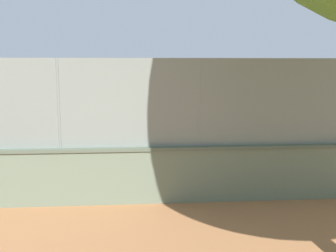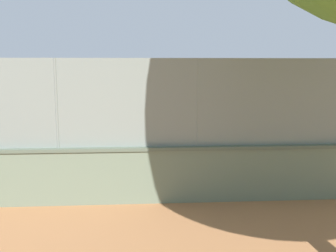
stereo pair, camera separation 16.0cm
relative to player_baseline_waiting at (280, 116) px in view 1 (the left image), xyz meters
The scene contains 6 objects.
ground_plane 6.09m from the player_baseline_waiting, ahead, with size 260.00×260.00×0.00m, color #A36B42.
perimeter_wall 12.58m from the player_baseline_waiting, 46.44° to the left, with size 33.24×0.57×1.35m.
fence_panel_on_wall 12.67m from the player_baseline_waiting, 46.44° to the left, with size 32.65×0.21×2.07m.
player_baseline_waiting is the anchor object (origin of this frame).
player_near_wall_returning 9.10m from the player_baseline_waiting, ahead, with size 0.96×0.67×1.54m.
sports_ball 1.59m from the player_baseline_waiting, 23.46° to the left, with size 0.13×0.13×0.13m, color orange.
Camera 1 is at (0.94, 19.13, 3.23)m, focal length 41.86 mm.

